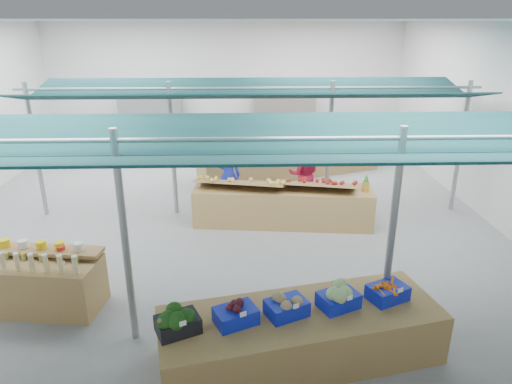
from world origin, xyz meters
TOP-DOWN VIEW (x-y plane):
  - floor at (0.00, 0.00)m, footprint 13.00×13.00m
  - hall at (0.00, 1.44)m, footprint 13.00×13.00m
  - pole_grid at (0.75, -1.75)m, footprint 10.00×4.60m
  - awnings at (0.75, -1.75)m, footprint 9.50×7.08m
  - back_shelving_left at (-2.50, 6.00)m, footprint 2.00×0.50m
  - back_shelving_right at (2.00, 6.00)m, footprint 2.00×0.50m
  - bottle_shelf at (-2.56, -3.19)m, footprint 1.88×1.29m
  - veg_counter at (1.27, -4.49)m, footprint 3.80×1.96m
  - fruit_counter at (1.41, -0.19)m, footprint 3.91×1.30m
  - far_counter at (1.94, 3.20)m, footprint 5.35×2.79m
  - vendor_left at (0.21, 0.91)m, footprint 0.59×0.42m
  - vendor_right at (2.01, 0.91)m, footprint 0.80×0.65m
  - crate_broccoli at (-0.26, -4.82)m, footprint 0.60×0.53m
  - crate_beets at (0.43, -4.67)m, footprint 0.60×0.53m
  - crate_celeriac at (1.07, -4.53)m, footprint 0.60×0.53m
  - crate_cabbage at (1.76, -4.38)m, footprint 0.60×0.53m
  - crate_carrots at (2.45, -4.23)m, footprint 0.60×0.53m
  - sparrow at (-0.39, -4.98)m, footprint 0.12×0.09m
  - pole_ribbon at (-2.11, -3.38)m, footprint 0.12×0.12m
  - apple_heap_yellow at (0.50, -0.18)m, footprint 2.00×1.07m
  - apple_heap_red at (2.18, -0.36)m, footprint 1.61×0.99m
  - pineapple at (3.13, -0.46)m, footprint 0.14×0.14m

SIDE VIEW (x-z plane):
  - floor at x=0.00m, z-range 0.00..0.00m
  - veg_counter at x=1.27m, z-range 0.00..0.70m
  - fruit_counter at x=1.41m, z-range 0.00..0.82m
  - bottle_shelf at x=-2.56m, z-range -0.10..0.97m
  - far_counter at x=1.94m, z-range 0.00..0.96m
  - vendor_left at x=0.21m, z-range 0.00..1.53m
  - vendor_right at x=2.01m, z-range 0.00..1.53m
  - crate_carrots at x=2.45m, z-range 0.67..0.96m
  - crate_beets at x=0.43m, z-range 0.69..0.98m
  - crate_celeriac at x=1.07m, z-range 0.69..1.01m
  - crate_broccoli at x=-0.26m, z-range 0.69..1.04m
  - crate_cabbage at x=1.76m, z-range 0.69..1.04m
  - sparrow at x=-0.39m, z-range 0.90..1.01m
  - apple_heap_red at x=2.18m, z-range 0.85..1.12m
  - apple_heap_yellow at x=0.50m, z-range 0.85..1.12m
  - back_shelving_left at x=-2.50m, z-range 0.00..2.00m
  - back_shelving_right at x=2.00m, z-range 0.00..2.00m
  - pineapple at x=3.13m, z-range 0.81..1.20m
  - pole_ribbon at x=-2.11m, z-range 0.94..1.22m
  - pole_grid at x=0.75m, z-range 0.31..3.31m
  - hall at x=0.00m, z-range -3.85..9.15m
  - awnings at x=0.75m, z-range 2.63..2.93m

